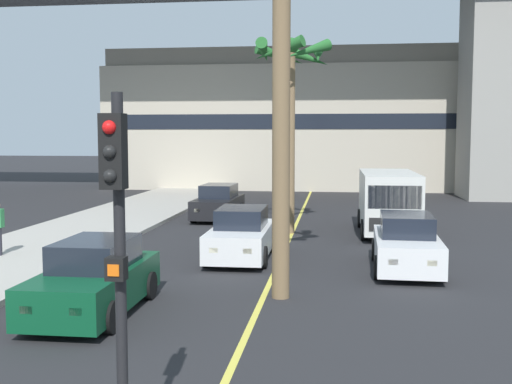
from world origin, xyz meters
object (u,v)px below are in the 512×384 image
Objects in this scene: car_queue_front at (406,245)px; car_queue_third at (218,203)px; traffic_light_median_near at (117,238)px; palm_tree_mid_median at (292,73)px; car_queue_fourth at (94,280)px; car_queue_second at (241,235)px; delivery_van at (388,200)px.

car_queue_third is (-7.18, 9.83, 0.00)m from car_queue_front.
traffic_light_median_near reaches higher than car_queue_front.
palm_tree_mid_median is at bearing -45.83° from car_queue_third.
car_queue_fourth is 0.55× the size of palm_tree_mid_median.
traffic_light_median_near is (0.61, -12.55, 1.99)m from car_queue_second.
car_queue_third is at bearing 126.15° from car_queue_front.
car_queue_third is 7.96m from delivery_van.
traffic_light_median_near reaches higher than car_queue_third.
palm_tree_mid_median is (-3.65, 6.20, 5.37)m from car_queue_front.
palm_tree_mid_median is (1.16, 5.19, 5.37)m from car_queue_second.
car_queue_front and car_queue_third have the same top height.
car_queue_fourth is 7.23m from traffic_light_median_near.
traffic_light_median_near is at bearing -109.99° from car_queue_front.
palm_tree_mid_median is at bearing 120.50° from car_queue_front.
palm_tree_mid_median is (3.36, 11.38, 5.37)m from car_queue_fourth.
car_queue_front is 12.18m from car_queue_third.
car_queue_fourth is at bearing 113.90° from traffic_light_median_near.
delivery_van reaches higher than car_queue_second.
car_queue_second is (-4.81, 1.01, 0.00)m from car_queue_front.
palm_tree_mid_median reaches higher than car_queue_fourth.
delivery_van is (4.82, 5.48, 0.57)m from car_queue_second.
car_queue_third is 0.99× the size of traffic_light_median_near.
delivery_van is (7.20, -3.35, 0.57)m from car_queue_third.
car_queue_second is 12.72m from traffic_light_median_near.
car_queue_second is at bearing -74.94° from car_queue_third.
traffic_light_median_near reaches higher than car_queue_second.
traffic_light_median_near is at bearing -103.15° from delivery_van.
car_queue_fourth is at bearing -106.45° from palm_tree_mid_median.
car_queue_second is 0.56× the size of palm_tree_mid_median.
palm_tree_mid_median is (-3.66, -0.29, 4.80)m from delivery_van.
traffic_light_median_near reaches higher than delivery_van.
car_queue_front is 4.91m from car_queue_second.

